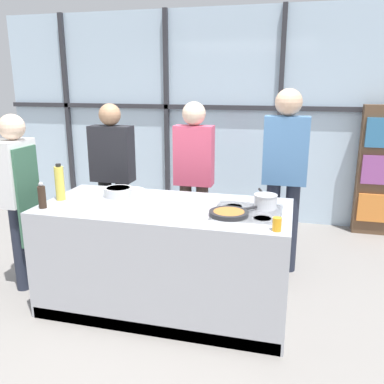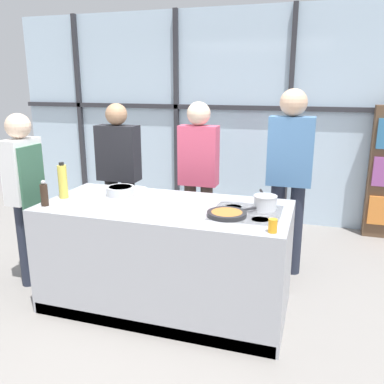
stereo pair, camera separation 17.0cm
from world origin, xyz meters
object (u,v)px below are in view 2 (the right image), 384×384
Objects in this scene: pepper_grinder at (44,194)px; juice_glass_near at (273,226)px; spectator_center_left at (198,172)px; spectator_center_right at (289,170)px; saucepan at (265,202)px; white_plate at (134,190)px; chef at (25,188)px; spectator_far_left at (119,170)px; mixing_bowl at (121,191)px; oil_bottle at (63,181)px; frying_pan at (228,214)px.

pepper_grinder is 1.83m from juice_glass_near.
pepper_grinder is at bearing 54.01° from spectator_center_left.
spectator_center_right is 0.84m from saucepan.
saucepan is 1.25m from white_plate.
spectator_center_left is at bearing 124.19° from chef.
pepper_grinder is (0.46, -0.33, 0.07)m from chef.
spectator_far_left is 0.90m from mixing_bowl.
spectator_center_left is 5.41× the size of oil_bottle.
spectator_far_left reaches higher than mixing_bowl.
white_plate is at bearing 152.08° from juice_glass_near.
oil_bottle is (-1.46, 0.06, 0.13)m from frying_pan.
juice_glass_near is at bearing -76.81° from saucepan.
juice_glass_near is at bearing -34.79° from frying_pan.
spectator_far_left reaches higher than juice_glass_near.
saucepan is at bearing 92.73° from chef.
mixing_bowl is (-0.48, -0.80, -0.03)m from spectator_center_left.
pepper_grinder is at bearing -126.30° from white_plate.
oil_bottle is (-0.91, -1.02, 0.07)m from spectator_center_left.
white_plate is (0.47, -0.61, -0.03)m from spectator_far_left.
chef is at bearing 144.18° from pepper_grinder.
white_plate is (-1.23, 0.22, -0.05)m from saucepan.
saucepan reaches higher than mixing_bowl.
juice_glass_near is (1.39, -0.53, 0.00)m from mixing_bowl.
oil_bottle is 3.34× the size of juice_glass_near.
chef is 1.04m from spectator_far_left.
juice_glass_near is at bearing -20.90° from mixing_bowl.
oil_bottle is at bearing 170.43° from juice_glass_near.
spectator_far_left is (0.47, 0.93, 0.00)m from chef.
pepper_grinder is (-0.44, -0.47, 0.05)m from mixing_bowl.
spectator_far_left is 7.78× the size of pepper_grinder.
mixing_bowl is at bearing 29.81° from spectator_center_right.
frying_pan is 1.09m from white_plate.
spectator_center_right is at bearing -180.00° from spectator_center_left.
juice_glass_near is (0.12, -0.49, -0.01)m from saucepan.
saucepan reaches higher than white_plate.
spectator_far_left is 3.81× the size of frying_pan.
spectator_center_left is at bearing 54.01° from pepper_grinder.
saucepan is at bearing 153.95° from spectator_far_left.
juice_glass_near is at bearing -27.92° from white_plate.
spectator_center_right reaches higher than pepper_grinder.
spectator_center_left is 6.76× the size of mixing_bowl.
saucepan is 0.51m from juice_glass_near.
saucepan is 1.07× the size of oil_bottle.
spectator_far_left reaches higher than oil_bottle.
spectator_center_right reaches higher than saucepan.
chef is at bearing -171.18° from mixing_bowl.
spectator_center_right is (1.81, 0.00, 0.12)m from spectator_far_left.
chef reaches higher than saucepan.
mixing_bowl is at bearing 58.84° from spectator_center_left.
mixing_bowl reaches higher than white_plate.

